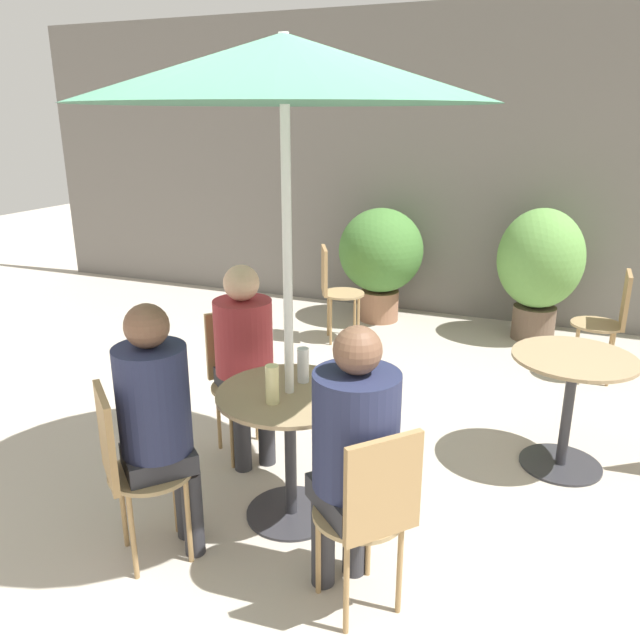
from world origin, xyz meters
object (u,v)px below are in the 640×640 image
Objects in this scene: seated_person_1 at (157,411)px; umbrella at (284,70)px; seated_person_0 at (245,348)px; seated_person_2 at (354,445)px; potted_plant_0 at (381,255)px; bistro_chair_1 at (129,460)px; bistro_chair_2 at (371,508)px; potted_plant_1 at (540,264)px; bistro_chair_3 at (611,316)px; beer_glass_1 at (303,365)px; cafe_table_far at (570,391)px; beer_glass_0 at (272,384)px; bistro_chair_4 at (334,285)px; cafe_table_near at (290,428)px; bistro_chair_0 at (238,369)px.

umbrella is at bearing -90.00° from seated_person_1.
seated_person_2 reaches higher than seated_person_0.
bistro_chair_1 is at bearing -89.90° from potted_plant_0.
umbrella is at bearing -90.00° from bistro_chair_1.
bistro_chair_2 is 0.72× the size of potted_plant_1.
bistro_chair_3 is 0.70× the size of seated_person_2.
beer_glass_1 is 0.16× the size of potted_plant_0.
beer_glass_0 is at bearing -138.28° from cafe_table_far.
seated_person_0 reaches higher than bistro_chair_4.
cafe_table_near is 0.68m from seated_person_0.
seated_person_0 is 6.38× the size of beer_glass_0.
seated_person_2 is at bearing -41.56° from umbrella.
beer_glass_1 is (-0.58, 0.66, 0.26)m from bistro_chair_2.
bistro_chair_1 is (0.07, -1.11, 0.00)m from bistro_chair_0.
seated_person_0 is 0.73m from beer_glass_0.
cafe_table_far is 1.51m from bistro_chair_3.
bistro_chair_1 is 1.00× the size of bistro_chair_3.
potted_plant_0 is at bearing -110.50° from bistro_chair_3.
potted_plant_0 is at bearing -122.24° from bistro_chair_2.
cafe_table_near and cafe_table_far have the same top height.
seated_person_1 is 0.54× the size of umbrella.
bistro_chair_3 is 0.70× the size of seated_person_1.
seated_person_2 is 3.78m from potted_plant_1.
seated_person_1 is 0.76m from beer_glass_1.
bistro_chair_3 and bistro_chair_4 have the same top height.
seated_person_2 reaches higher than bistro_chair_1.
bistro_chair_0 is 2.06m from bistro_chair_4.
seated_person_1 is (-1.72, -1.52, 0.25)m from cafe_table_far.
beer_glass_1 is 1.39m from umbrella.
seated_person_0 is (0.26, -2.15, 0.19)m from bistro_chair_4.
seated_person_2 is at bearing -129.29° from bistro_chair_1.
umbrella is at bearing -80.96° from potted_plant_0.
bistro_chair_1 is at bearing -45.00° from bistro_chair_2.
bistro_chair_1 is 1.03m from seated_person_0.
bistro_chair_1 is at bearing -135.00° from bistro_chair_0.
beer_glass_0 is (0.50, 0.45, 0.27)m from bistro_chair_1.
cafe_table_near is 3.86× the size of beer_glass_0.
potted_plant_0 reaches higher than bistro_chair_2.
bistro_chair_0 is 1.00× the size of bistro_chair_4.
cafe_table_far is 2.37m from umbrella.
cafe_table_far is 2.55m from bistro_chair_4.
potted_plant_1 is (1.40, 3.80, -0.03)m from seated_person_1.
cafe_table_far is at bearing -167.58° from seated_person_2.
beer_glass_1 is at bearing -145.09° from cafe_table_far.
bistro_chair_0 is 1.82m from umbrella.
bistro_chair_1 is (-1.82, -1.62, 0.04)m from cafe_table_far.
umbrella reaches higher than cafe_table_far.
bistro_chair_0 is at bearing -45.00° from bistro_chair_1.
potted_plant_1 reaches higher than bistro_chair_1.
seated_person_1 is at bearing -90.00° from bistro_chair_1.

